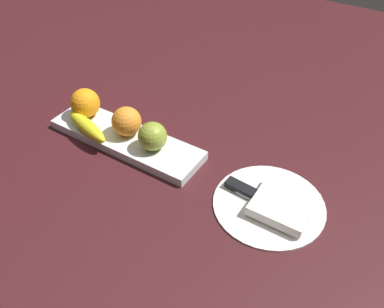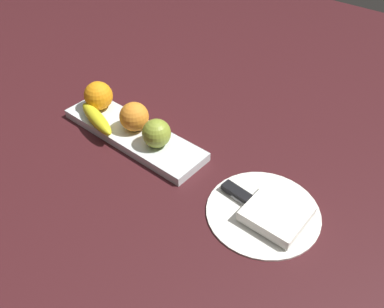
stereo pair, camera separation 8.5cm
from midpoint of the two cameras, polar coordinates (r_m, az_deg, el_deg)
name	(u,v)px [view 1 (the left image)]	position (r m, az deg, el deg)	size (l,w,h in m)	color
ground_plane	(126,143)	(0.98, -11.94, 1.51)	(2.40, 2.40, 0.00)	#3A1518
fruit_tray	(127,140)	(0.97, -11.90, 1.96)	(0.40, 0.11, 0.02)	silver
apple	(153,135)	(0.90, -8.30, 2.57)	(0.07, 0.07, 0.07)	olive
banana	(87,126)	(0.99, -17.42, 3.73)	(0.15, 0.03, 0.03)	yellow
orange_near_apple	(85,103)	(1.04, -17.52, 6.97)	(0.07, 0.07, 0.07)	orange
orange_near_banana	(127,122)	(0.95, -11.98, 4.51)	(0.07, 0.07, 0.07)	orange
dinner_plate	(269,204)	(0.82, 8.18, -7.30)	(0.23, 0.23, 0.01)	white
folded_napkin	(283,204)	(0.80, 10.14, -7.37)	(0.11, 0.11, 0.02)	white
knife	(251,195)	(0.82, 5.58, -6.04)	(0.18, 0.04, 0.01)	silver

